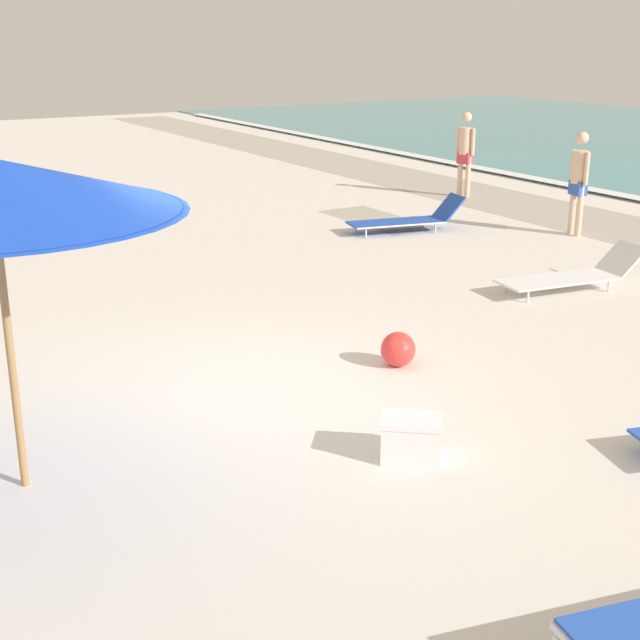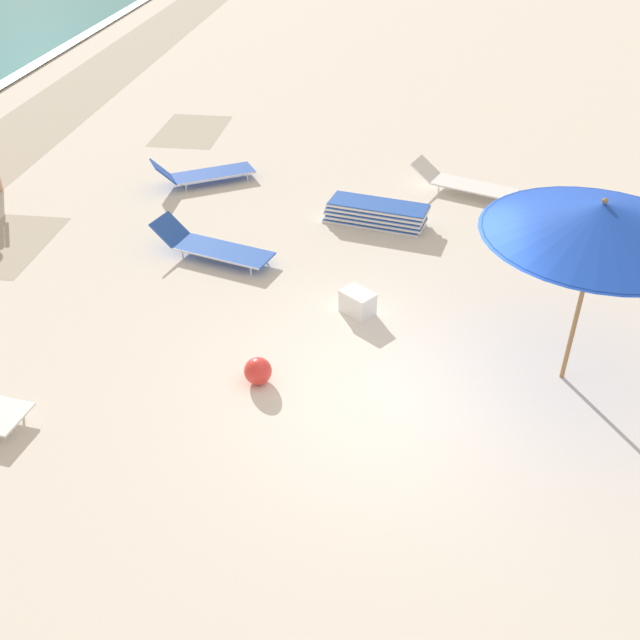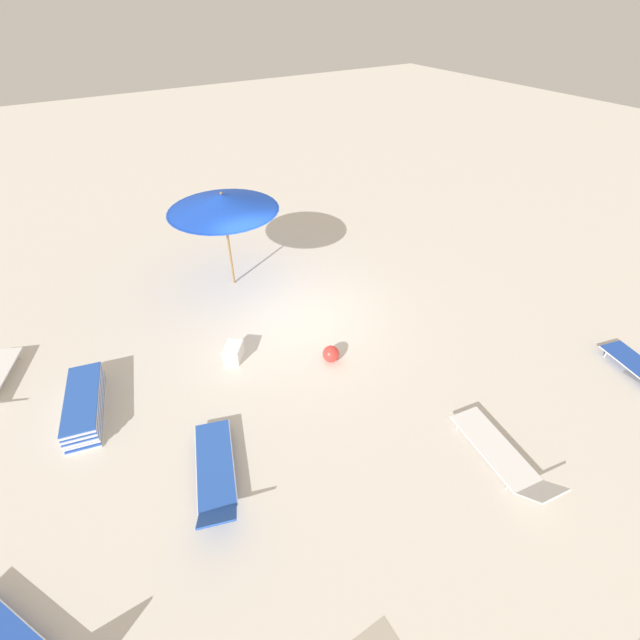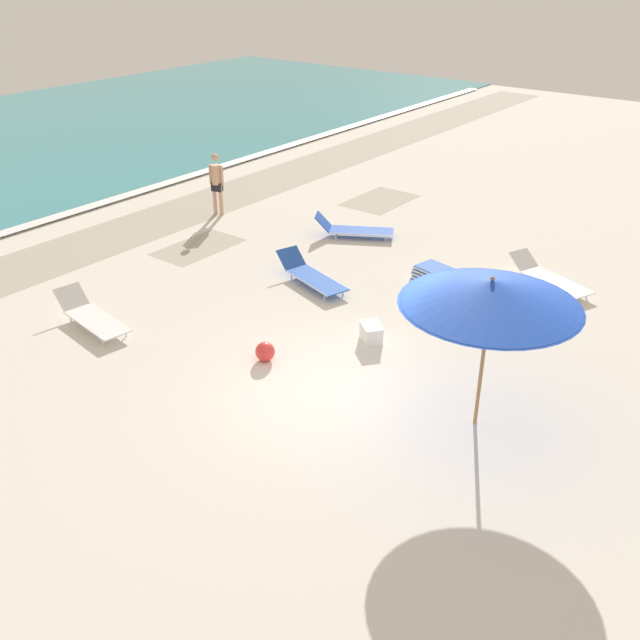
% 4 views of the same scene
% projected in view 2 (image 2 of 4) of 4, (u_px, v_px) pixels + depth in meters
% --- Properties ---
extents(ground_plane, '(60.00, 60.00, 0.16)m').
position_uv_depth(ground_plane, '(395.00, 397.00, 9.33)').
color(ground_plane, silver).
extents(beach_umbrella, '(2.75, 2.75, 2.61)m').
position_uv_depth(beach_umbrella, '(600.00, 220.00, 8.23)').
color(beach_umbrella, '#9E7547').
rests_on(beach_umbrella, ground_plane).
extents(lounger_stack, '(1.01, 2.00, 0.41)m').
position_uv_depth(lounger_stack, '(376.00, 213.00, 13.16)').
color(lounger_stack, blue).
rests_on(lounger_stack, ground_plane).
extents(sun_lounger_under_umbrella, '(1.36, 2.20, 0.50)m').
position_uv_depth(sun_lounger_under_umbrella, '(463.00, 183.00, 14.30)').
color(sun_lounger_under_umbrella, white).
rests_on(sun_lounger_under_umbrella, ground_plane).
extents(sun_lounger_near_water_left, '(1.56, 2.09, 0.59)m').
position_uv_depth(sun_lounger_near_water_left, '(203.00, 173.00, 14.69)').
color(sun_lounger_near_water_left, blue).
rests_on(sun_lounger_near_water_left, ground_plane).
extents(sun_lounger_near_water_right, '(1.21, 2.22, 0.54)m').
position_uv_depth(sun_lounger_near_water_right, '(212.00, 246.00, 12.11)').
color(sun_lounger_near_water_right, blue).
rests_on(sun_lounger_near_water_right, ground_plane).
extents(beach_ball, '(0.37, 0.37, 0.37)m').
position_uv_depth(beach_ball, '(258.00, 371.00, 9.36)').
color(beach_ball, red).
rests_on(beach_ball, ground_plane).
extents(cooler_box, '(0.59, 0.61, 0.37)m').
position_uv_depth(cooler_box, '(358.00, 303.00, 10.71)').
color(cooler_box, white).
rests_on(cooler_box, ground_plane).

